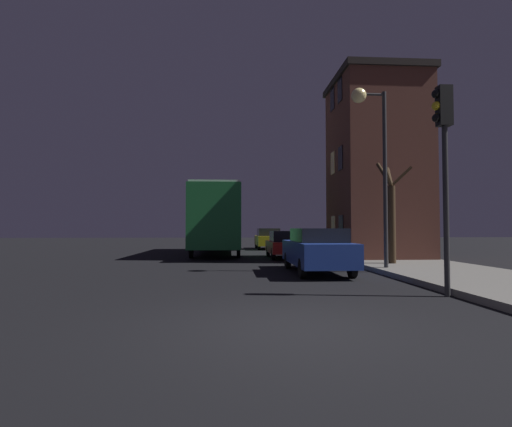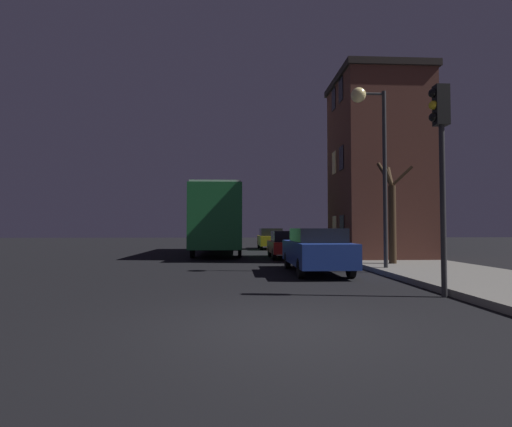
% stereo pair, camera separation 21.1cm
% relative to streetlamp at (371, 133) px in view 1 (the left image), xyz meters
% --- Properties ---
extents(ground_plane, '(120.00, 120.00, 0.00)m').
position_rel_streetlamp_xyz_m(ground_plane, '(-3.94, -7.31, -4.81)').
color(ground_plane, black).
extents(brick_building, '(4.12, 4.59, 8.68)m').
position_rel_streetlamp_xyz_m(brick_building, '(2.18, 5.32, -0.29)').
color(brick_building, brown).
rests_on(brick_building, sidewalk).
extents(streetlamp, '(1.23, 0.52, 6.22)m').
position_rel_streetlamp_xyz_m(streetlamp, '(0.00, 0.00, 0.00)').
color(streetlamp, '#28282B').
rests_on(streetlamp, sidewalk).
extents(traffic_light, '(0.43, 0.24, 4.68)m').
position_rel_streetlamp_xyz_m(traffic_light, '(-0.14, -4.91, -1.47)').
color(traffic_light, '#28282B').
rests_on(traffic_light, ground).
extents(bare_tree, '(1.46, 1.69, 3.99)m').
position_rel_streetlamp_xyz_m(bare_tree, '(1.36, 1.64, -2.67)').
color(bare_tree, '#382819').
rests_on(bare_tree, sidewalk).
extents(bus, '(2.61, 10.41, 3.83)m').
position_rel_streetlamp_xyz_m(bus, '(-5.64, 10.54, -2.55)').
color(bus, '#1E6B33').
rests_on(bus, ground).
extents(car_near_lane, '(1.71, 4.68, 1.50)m').
position_rel_streetlamp_xyz_m(car_near_lane, '(-1.94, -0.05, -4.02)').
color(car_near_lane, navy).
rests_on(car_near_lane, ground).
extents(car_mid_lane, '(1.89, 3.88, 1.38)m').
position_rel_streetlamp_xyz_m(car_mid_lane, '(-1.95, 6.74, -4.10)').
color(car_mid_lane, '#B21E19').
rests_on(car_mid_lane, ground).
extents(car_far_lane, '(1.71, 4.31, 1.51)m').
position_rel_streetlamp_xyz_m(car_far_lane, '(-2.09, 15.66, -4.04)').
color(car_far_lane, olive).
rests_on(car_far_lane, ground).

